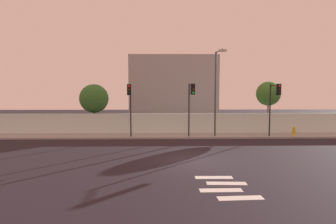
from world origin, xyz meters
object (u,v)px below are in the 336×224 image
(street_lamp_curbside, at_px, (216,87))
(fire_hydrant, at_px, (294,131))
(traffic_light_center, at_px, (130,99))
(roadside_tree_midleft, at_px, (268,94))
(traffic_light_left, at_px, (191,98))
(traffic_light_right, at_px, (275,98))
(roadside_tree_leftmost, at_px, (94,99))

(street_lamp_curbside, height_order, fire_hydrant, street_lamp_curbside)
(traffic_light_center, distance_m, roadside_tree_midleft, 13.43)
(traffic_light_left, xyz_separation_m, traffic_light_center, (-5.08, -0.01, -0.03))
(traffic_light_left, xyz_separation_m, fire_hydrant, (9.01, 0.51, -2.84))
(street_lamp_curbside, distance_m, fire_hydrant, 7.82)
(traffic_light_left, xyz_separation_m, street_lamp_curbside, (2.20, 0.44, 0.98))
(roadside_tree_midleft, bearing_deg, traffic_light_right, -103.79)
(traffic_light_left, xyz_separation_m, roadside_tree_midleft, (7.85, 3.57, 0.31))
(roadside_tree_leftmost, bearing_deg, traffic_light_left, -21.83)
(street_lamp_curbside, bearing_deg, fire_hydrant, 0.62)
(fire_hydrant, relative_size, roadside_tree_leftmost, 0.18)
(traffic_light_left, distance_m, traffic_light_right, 6.90)
(street_lamp_curbside, xyz_separation_m, fire_hydrant, (6.82, 0.07, -3.82))
(traffic_light_center, distance_m, street_lamp_curbside, 7.36)
(street_lamp_curbside, relative_size, roadside_tree_midleft, 1.46)
(traffic_light_left, height_order, traffic_light_center, traffic_light_left)
(traffic_light_left, relative_size, roadside_tree_leftmost, 0.96)
(street_lamp_curbside, height_order, roadside_tree_leftmost, street_lamp_curbside)
(roadside_tree_midleft, bearing_deg, roadside_tree_leftmost, 180.00)
(street_lamp_curbside, relative_size, fire_hydrant, 8.67)
(traffic_light_center, bearing_deg, traffic_light_right, -1.61)
(fire_hydrant, bearing_deg, roadside_tree_leftmost, 170.33)
(traffic_light_center, bearing_deg, roadside_tree_midleft, 15.46)
(roadside_tree_leftmost, height_order, roadside_tree_midleft, roadside_tree_midleft)
(traffic_light_right, xyz_separation_m, roadside_tree_midleft, (0.96, 3.92, 0.30))
(traffic_light_left, bearing_deg, traffic_light_center, -179.86)
(traffic_light_left, distance_m, traffic_light_center, 5.08)
(fire_hydrant, height_order, roadside_tree_midleft, roadside_tree_midleft)
(roadside_tree_midleft, bearing_deg, traffic_light_left, -155.57)
(traffic_light_right, height_order, roadside_tree_midleft, roadside_tree_midleft)
(traffic_light_left, bearing_deg, fire_hydrant, 3.26)
(traffic_light_left, relative_size, street_lamp_curbside, 0.62)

